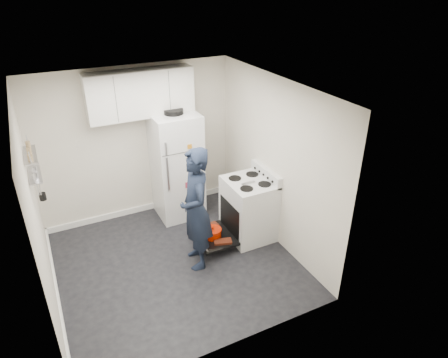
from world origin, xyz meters
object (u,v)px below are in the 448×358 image
electric_range (248,209)px  open_oven_door (213,235)px  refrigerator (177,166)px  person (196,210)px

electric_range → open_oven_door: bearing=-179.4°
open_oven_door → refrigerator: bearing=96.7°
open_oven_door → person: person is taller
open_oven_door → electric_range: bearing=0.6°
open_oven_door → refrigerator: size_ratio=0.38×
electric_range → person: person is taller
electric_range → refrigerator: 1.38m
open_oven_door → person: bearing=-145.3°
refrigerator → person: (-0.24, -1.36, -0.02)m
open_oven_door → refrigerator: (-0.13, 1.11, 0.71)m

